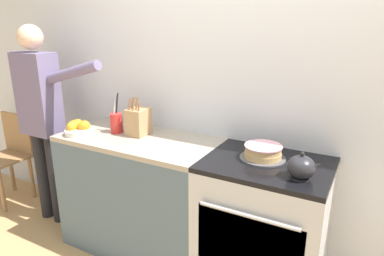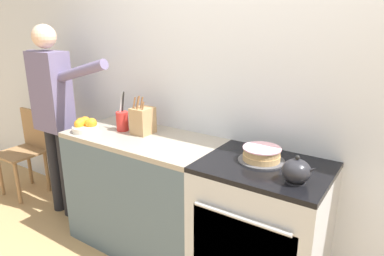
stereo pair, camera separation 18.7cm
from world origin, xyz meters
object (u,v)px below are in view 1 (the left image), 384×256
at_px(fruit_bowl, 78,128).
at_px(person_baker, 41,110).
at_px(stove_range, 262,229).
at_px(tea_kettle, 301,167).
at_px(utensil_crock, 116,122).
at_px(dining_chair, 11,151).
at_px(knife_block, 138,122).
at_px(layer_cake, 263,153).

bearing_deg(fruit_bowl, person_baker, 170.60).
xyz_separation_m(stove_range, tea_kettle, (0.22, -0.12, 0.52)).
xyz_separation_m(utensil_crock, dining_chair, (-1.39, 0.00, -0.50)).
bearing_deg(knife_block, person_baker, -172.52).
xyz_separation_m(layer_cake, knife_block, (-0.96, 0.01, 0.06)).
height_order(layer_cake, fruit_bowl, fruit_bowl).
height_order(tea_kettle, dining_chair, tea_kettle).
distance_m(stove_range, fruit_bowl, 1.50).
distance_m(layer_cake, fruit_bowl, 1.38).
distance_m(knife_block, fruit_bowl, 0.46).
distance_m(stove_range, utensil_crock, 1.30).
relative_size(tea_kettle, person_baker, 0.11).
distance_m(utensil_crock, fruit_bowl, 0.28).
relative_size(fruit_bowl, person_baker, 0.12).
bearing_deg(stove_range, utensil_crock, 178.86).
xyz_separation_m(layer_cake, tea_kettle, (0.26, -0.16, 0.02)).
relative_size(layer_cake, tea_kettle, 1.53).
xyz_separation_m(knife_block, fruit_bowl, (-0.40, -0.21, -0.06)).
bearing_deg(knife_block, stove_range, -3.28).
bearing_deg(stove_range, knife_block, 176.72).
xyz_separation_m(tea_kettle, knife_block, (-1.22, 0.18, 0.04)).
xyz_separation_m(utensil_crock, person_baker, (-0.74, -0.09, 0.03)).
distance_m(tea_kettle, fruit_bowl, 1.62).
bearing_deg(layer_cake, person_baker, -176.75).
xyz_separation_m(person_baker, dining_chair, (-0.66, 0.09, -0.53)).
height_order(knife_block, dining_chair, knife_block).
xyz_separation_m(utensil_crock, fruit_bowl, (-0.22, -0.17, -0.03)).
height_order(fruit_bowl, dining_chair, fruit_bowl).
relative_size(knife_block, fruit_bowl, 1.48).
bearing_deg(utensil_crock, tea_kettle, -5.88).
bearing_deg(utensil_crock, dining_chair, 179.87).
xyz_separation_m(stove_range, layer_cake, (-0.04, 0.04, 0.50)).
height_order(tea_kettle, person_baker, person_baker).
bearing_deg(knife_block, layer_cake, -0.82).
bearing_deg(knife_block, fruit_bowl, -153.05).
distance_m(layer_cake, person_baker, 1.88).
bearing_deg(tea_kettle, dining_chair, 176.98).
xyz_separation_m(stove_range, fruit_bowl, (-1.40, -0.15, 0.50)).
height_order(tea_kettle, knife_block, knife_block).
relative_size(knife_block, person_baker, 0.17).
xyz_separation_m(tea_kettle, person_baker, (-2.14, 0.06, 0.05)).
bearing_deg(knife_block, dining_chair, -178.89).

